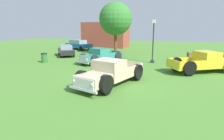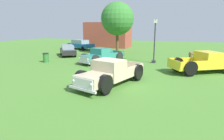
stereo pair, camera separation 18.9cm
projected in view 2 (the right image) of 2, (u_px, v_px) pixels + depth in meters
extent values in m
plane|color=#477A2D|center=(114.00, 80.00, 12.75)|extent=(80.00, 80.00, 0.00)
cube|color=#C6B793|center=(93.00, 80.00, 10.34)|extent=(1.91, 1.90, 0.57)
cube|color=silver|center=(82.00, 83.00, 9.71)|extent=(1.37, 0.43, 0.48)
sphere|color=silver|center=(92.00, 85.00, 9.36)|extent=(0.21, 0.21, 0.21)
sphere|color=silver|center=(74.00, 80.00, 10.08)|extent=(0.21, 0.21, 0.21)
cube|color=#C6B793|center=(109.00, 70.00, 11.40)|extent=(2.01, 1.74, 1.18)
cube|color=#8C9EA8|center=(102.00, 67.00, 10.85)|extent=(1.44, 0.43, 0.52)
cube|color=#C6B793|center=(125.00, 73.00, 12.89)|extent=(2.23, 2.54, 0.10)
cube|color=#C6B793|center=(135.00, 70.00, 12.35)|extent=(0.65, 2.10, 0.57)
cube|color=#C6B793|center=(115.00, 67.00, 13.29)|extent=(0.65, 2.10, 0.57)
cube|color=#C6B793|center=(133.00, 66.00, 13.64)|extent=(1.68, 0.53, 0.57)
cylinder|color=black|center=(105.00, 88.00, 9.90)|extent=(0.42, 0.81, 0.78)
cylinder|color=#B7B7BC|center=(106.00, 88.00, 9.89)|extent=(0.32, 0.37, 0.31)
cylinder|color=black|center=(105.00, 84.00, 9.85)|extent=(0.54, 1.03, 0.99)
cylinder|color=black|center=(82.00, 82.00, 10.90)|extent=(0.42, 0.81, 0.78)
cylinder|color=#B7B7BC|center=(81.00, 82.00, 10.90)|extent=(0.32, 0.37, 0.31)
cylinder|color=black|center=(81.00, 79.00, 10.85)|extent=(0.54, 1.03, 0.99)
cylinder|color=black|center=(138.00, 75.00, 12.61)|extent=(0.42, 0.81, 0.78)
cylinder|color=#B7B7BC|center=(138.00, 75.00, 12.60)|extent=(0.32, 0.37, 0.31)
cylinder|color=black|center=(138.00, 72.00, 12.56)|extent=(0.54, 1.03, 0.99)
cylinder|color=black|center=(116.00, 71.00, 13.61)|extent=(0.42, 0.81, 0.78)
cylinder|color=#B7B7BC|center=(116.00, 71.00, 13.61)|extent=(0.32, 0.37, 0.31)
cylinder|color=black|center=(116.00, 69.00, 13.56)|extent=(0.54, 1.03, 0.99)
cube|color=silver|center=(82.00, 89.00, 9.75)|extent=(1.84, 0.59, 0.12)
cube|color=yellow|center=(224.00, 63.00, 15.18)|extent=(2.21, 2.22, 0.58)
cube|color=yellow|center=(208.00, 60.00, 14.80)|extent=(2.13, 2.24, 1.22)
cube|color=#8C9EA8|center=(215.00, 56.00, 14.88)|extent=(0.88, 1.30, 0.54)
cube|color=yellow|center=(186.00, 68.00, 14.54)|extent=(2.83, 2.71, 0.11)
cube|color=yellow|center=(180.00, 61.00, 15.27)|extent=(1.91, 1.30, 0.58)
cube|color=yellow|center=(194.00, 65.00, 13.66)|extent=(1.91, 1.30, 0.58)
cube|color=yellow|center=(174.00, 64.00, 14.24)|extent=(1.05, 1.53, 0.58)
cylinder|color=black|center=(215.00, 64.00, 16.09)|extent=(0.80, 0.64, 0.81)
cylinder|color=#B7B7BC|center=(215.00, 64.00, 16.10)|extent=(0.41, 0.39, 0.32)
cylinder|color=black|center=(215.00, 62.00, 16.05)|extent=(1.01, 0.81, 1.02)
cylinder|color=black|center=(177.00, 66.00, 15.35)|extent=(0.80, 0.64, 0.81)
cylinder|color=#B7B7BC|center=(177.00, 66.00, 15.36)|extent=(0.41, 0.39, 0.32)
cylinder|color=black|center=(177.00, 64.00, 15.30)|extent=(1.01, 0.81, 1.02)
cylinder|color=black|center=(190.00, 71.00, 13.65)|extent=(0.80, 0.64, 0.81)
cylinder|color=#B7B7BC|center=(190.00, 71.00, 13.64)|extent=(0.41, 0.39, 0.32)
cylinder|color=black|center=(190.00, 68.00, 13.61)|extent=(1.01, 0.81, 1.02)
cube|color=#2D8475|center=(90.00, 58.00, 17.85)|extent=(1.90, 1.89, 0.53)
cube|color=silver|center=(84.00, 59.00, 17.33)|extent=(1.24, 0.55, 0.45)
sphere|color=silver|center=(88.00, 60.00, 16.94)|extent=(0.19, 0.19, 0.19)
sphere|color=silver|center=(80.00, 58.00, 17.73)|extent=(0.19, 0.19, 0.19)
cube|color=#2D8475|center=(100.00, 54.00, 18.75)|extent=(1.97, 1.77, 1.11)
cube|color=#8C9EA8|center=(96.00, 52.00, 18.28)|extent=(1.30, 0.56, 0.49)
cube|color=#2D8475|center=(112.00, 57.00, 20.02)|extent=(2.26, 2.48, 0.10)
cube|color=#2D8475|center=(117.00, 55.00, 19.44)|extent=(0.84, 1.90, 0.53)
cube|color=#2D8475|center=(107.00, 53.00, 20.47)|extent=(0.84, 1.90, 0.53)
cube|color=#2D8475|center=(118.00, 53.00, 20.64)|extent=(1.52, 0.68, 0.53)
cylinder|color=black|center=(96.00, 62.00, 17.37)|extent=(0.47, 0.76, 0.73)
cylinder|color=#B7B7BC|center=(96.00, 62.00, 17.36)|extent=(0.32, 0.36, 0.29)
cylinder|color=black|center=(96.00, 60.00, 17.33)|extent=(0.60, 0.96, 0.92)
cylinder|color=black|center=(84.00, 60.00, 18.45)|extent=(0.47, 0.76, 0.73)
cylinder|color=#B7B7BC|center=(84.00, 60.00, 18.46)|extent=(0.32, 0.36, 0.29)
cylinder|color=black|center=(84.00, 58.00, 18.41)|extent=(0.60, 0.96, 0.92)
cylinder|color=black|center=(119.00, 58.00, 19.66)|extent=(0.47, 0.76, 0.73)
cylinder|color=#B7B7BC|center=(119.00, 58.00, 19.65)|extent=(0.32, 0.36, 0.29)
cylinder|color=black|center=(119.00, 56.00, 19.62)|extent=(0.60, 0.96, 0.92)
cylinder|color=black|center=(108.00, 56.00, 20.74)|extent=(0.47, 0.76, 0.73)
cylinder|color=#B7B7BC|center=(108.00, 56.00, 20.75)|extent=(0.32, 0.36, 0.29)
cylinder|color=black|center=(108.00, 55.00, 20.70)|extent=(0.60, 0.96, 0.92)
cube|color=silver|center=(83.00, 63.00, 17.36)|extent=(1.66, 0.76, 0.12)
cube|color=#195699|center=(81.00, 45.00, 30.67)|extent=(4.90, 3.31, 0.62)
cube|color=#7F939E|center=(80.00, 42.00, 30.64)|extent=(2.92, 2.34, 0.57)
cylinder|color=black|center=(91.00, 48.00, 30.35)|extent=(0.69, 0.42, 0.66)
cylinder|color=black|center=(83.00, 48.00, 29.14)|extent=(0.69, 0.42, 0.66)
cylinder|color=black|center=(79.00, 46.00, 32.34)|extent=(0.69, 0.42, 0.66)
cylinder|color=black|center=(71.00, 47.00, 31.13)|extent=(0.69, 0.42, 0.66)
cube|color=black|center=(68.00, 51.00, 23.74)|extent=(3.78, 4.09, 0.54)
cube|color=#7F939E|center=(67.00, 47.00, 23.75)|extent=(2.46, 2.58, 0.50)
cylinder|color=black|center=(75.00, 55.00, 22.77)|extent=(0.51, 0.56, 0.58)
cylinder|color=black|center=(63.00, 55.00, 22.32)|extent=(0.51, 0.56, 0.58)
cylinder|color=black|center=(72.00, 52.00, 25.27)|extent=(0.51, 0.56, 0.58)
cylinder|color=black|center=(61.00, 52.00, 24.82)|extent=(0.51, 0.56, 0.58)
cube|color=#2D2D33|center=(154.00, 62.00, 19.05)|extent=(0.36, 0.36, 0.25)
cylinder|color=#2D2D33|center=(155.00, 42.00, 18.63)|extent=(0.12, 0.12, 3.59)
cube|color=#F2EACC|center=(156.00, 21.00, 18.21)|extent=(0.28, 0.28, 0.36)
cone|color=#2D2D33|center=(156.00, 19.00, 18.17)|extent=(0.32, 0.32, 0.14)
cube|color=olive|center=(198.00, 53.00, 21.00)|extent=(1.89, 1.03, 0.06)
cube|color=olive|center=(197.00, 55.00, 21.64)|extent=(1.82, 0.52, 0.05)
cube|color=olive|center=(199.00, 56.00, 20.50)|extent=(1.82, 0.52, 0.05)
cube|color=olive|center=(206.00, 56.00, 20.90)|extent=(0.27, 1.40, 0.75)
cube|color=olive|center=(190.00, 56.00, 21.26)|extent=(0.27, 1.40, 0.75)
cylinder|color=#2D6B2D|center=(46.00, 58.00, 19.23)|extent=(0.56, 0.56, 0.85)
cylinder|color=black|center=(46.00, 53.00, 19.13)|extent=(0.59, 0.59, 0.10)
cylinder|color=brown|center=(117.00, 43.00, 25.23)|extent=(0.36, 0.36, 2.95)
sphere|color=#33752D|center=(117.00, 19.00, 24.56)|extent=(4.23, 4.23, 4.23)
cube|color=brown|center=(108.00, 35.00, 34.16)|extent=(7.72, 4.03, 4.33)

